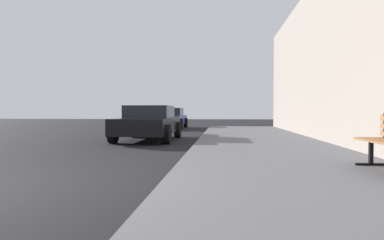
% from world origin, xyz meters
% --- Properties ---
extents(ground_plane, '(80.00, 80.00, 0.00)m').
position_xyz_m(ground_plane, '(0.00, 0.00, 0.00)').
color(ground_plane, black).
extents(sidewalk, '(4.00, 32.00, 0.15)m').
position_xyz_m(sidewalk, '(4.00, 0.00, 0.07)').
color(sidewalk, '#5B5B60').
rests_on(sidewalk, ground_plane).
extents(car_black, '(2.02, 4.03, 1.27)m').
position_xyz_m(car_black, '(0.09, 7.62, 0.65)').
color(car_black, black).
rests_on(car_black, ground_plane).
extents(car_blue, '(2.00, 4.05, 1.27)m').
position_xyz_m(car_blue, '(-0.54, 16.04, 0.64)').
color(car_blue, '#233899').
rests_on(car_blue, ground_plane).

